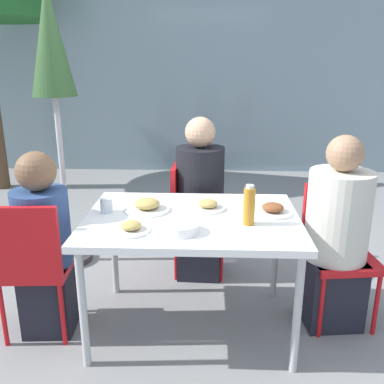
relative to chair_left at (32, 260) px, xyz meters
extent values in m
plane|color=gray|center=(0.92, 0.14, -0.51)|extent=(24.00, 24.00, 0.00)
cube|color=gray|center=(0.92, 4.13, 0.99)|extent=(10.00, 0.20, 3.00)
cube|color=white|center=(0.92, 0.14, 0.21)|extent=(1.24, 0.89, 0.04)
cylinder|color=#B7B7B7|center=(0.36, -0.25, -0.16)|extent=(0.04, 0.04, 0.70)
cylinder|color=#B7B7B7|center=(1.48, -0.25, -0.16)|extent=(0.04, 0.04, 0.70)
cylinder|color=#B7B7B7|center=(0.36, 0.52, -0.16)|extent=(0.04, 0.04, 0.70)
cylinder|color=#B7B7B7|center=(1.48, 0.52, -0.16)|extent=(0.04, 0.04, 0.70)
cube|color=red|center=(0.00, 0.08, -0.08)|extent=(0.42, 0.42, 0.04)
cube|color=red|center=(0.01, -0.10, 0.15)|extent=(0.40, 0.06, 0.42)
cylinder|color=red|center=(-0.18, 0.24, -0.30)|extent=(0.03, 0.03, 0.41)
cylinder|color=red|center=(0.15, 0.26, -0.30)|extent=(0.03, 0.03, 0.41)
cylinder|color=red|center=(-0.16, -0.10, -0.30)|extent=(0.03, 0.03, 0.41)
cylinder|color=red|center=(0.18, -0.08, -0.30)|extent=(0.03, 0.03, 0.41)
cube|color=black|center=(0.05, 0.08, -0.28)|extent=(0.31, 0.31, 0.45)
cylinder|color=navy|center=(0.05, 0.08, 0.17)|extent=(0.32, 0.32, 0.45)
sphere|color=brown|center=(0.05, 0.08, 0.51)|extent=(0.23, 0.23, 0.23)
cube|color=red|center=(1.84, 0.25, -0.08)|extent=(0.44, 0.44, 0.04)
cube|color=red|center=(1.82, 0.43, 0.15)|extent=(0.40, 0.08, 0.42)
cylinder|color=red|center=(2.03, 0.10, -0.30)|extent=(0.03, 0.03, 0.41)
cylinder|color=red|center=(1.69, 0.06, -0.30)|extent=(0.03, 0.03, 0.41)
cylinder|color=red|center=(1.99, 0.43, -0.30)|extent=(0.03, 0.03, 0.41)
cylinder|color=red|center=(1.65, 0.39, -0.30)|extent=(0.03, 0.03, 0.41)
cube|color=black|center=(1.79, 0.24, -0.28)|extent=(0.38, 0.38, 0.45)
cylinder|color=beige|center=(1.79, 0.24, 0.21)|extent=(0.38, 0.38, 0.54)
sphere|color=#9E7556|center=(1.79, 0.24, 0.59)|extent=(0.21, 0.21, 0.21)
cube|color=red|center=(0.95, 0.88, -0.08)|extent=(0.42, 0.42, 0.04)
cube|color=red|center=(0.77, 0.89, 0.15)|extent=(0.05, 0.40, 0.42)
cylinder|color=red|center=(1.13, 1.04, -0.30)|extent=(0.03, 0.03, 0.41)
cylinder|color=red|center=(1.11, 0.70, -0.30)|extent=(0.03, 0.03, 0.41)
cylinder|color=red|center=(0.79, 1.06, -0.30)|extent=(0.03, 0.03, 0.41)
cylinder|color=red|center=(0.77, 0.72, -0.30)|extent=(0.03, 0.03, 0.41)
cube|color=black|center=(0.95, 0.83, -0.28)|extent=(0.33, 0.33, 0.45)
cylinder|color=black|center=(0.95, 0.83, 0.22)|extent=(0.35, 0.35, 0.56)
sphere|color=tan|center=(0.95, 0.83, 0.61)|extent=(0.22, 0.22, 0.22)
cylinder|color=#333333|center=(-0.14, 1.01, -0.48)|extent=(0.36, 0.36, 0.05)
cylinder|color=#BCBCBC|center=(-0.14, 1.01, 0.57)|extent=(0.04, 0.04, 2.15)
cone|color=#2D5128|center=(-0.14, 1.01, 1.24)|extent=(0.33, 0.33, 0.80)
cylinder|color=white|center=(0.60, -0.10, 0.24)|extent=(0.20, 0.20, 0.01)
ellipsoid|color=tan|center=(0.60, -0.10, 0.27)|extent=(0.11, 0.11, 0.04)
cylinder|color=white|center=(1.39, 0.21, 0.24)|extent=(0.23, 0.23, 0.01)
ellipsoid|color=brown|center=(1.39, 0.21, 0.27)|extent=(0.13, 0.13, 0.05)
cylinder|color=white|center=(1.01, 0.27, 0.24)|extent=(0.21, 0.21, 0.01)
ellipsoid|color=tan|center=(1.01, 0.27, 0.27)|extent=(0.12, 0.12, 0.05)
cylinder|color=white|center=(0.64, 0.23, 0.24)|extent=(0.28, 0.28, 0.01)
ellipsoid|color=tan|center=(0.64, 0.23, 0.27)|extent=(0.15, 0.15, 0.06)
cylinder|color=#B7751E|center=(1.23, 0.03, 0.33)|extent=(0.06, 0.06, 0.21)
cylinder|color=white|center=(1.23, 0.03, 0.45)|extent=(0.05, 0.05, 0.02)
cylinder|color=silver|center=(0.40, 0.19, 0.27)|extent=(0.07, 0.07, 0.09)
cylinder|color=white|center=(0.86, -0.10, 0.26)|extent=(0.20, 0.20, 0.05)
camera|label=1|loc=(1.01, -2.19, 1.11)|focal=40.00mm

